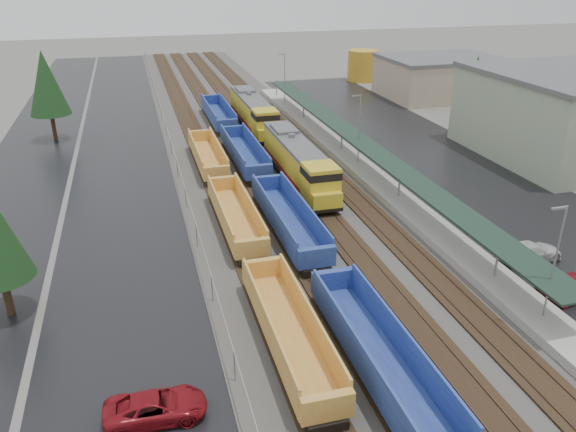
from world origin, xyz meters
name	(u,v)px	position (x,y,z in m)	size (l,w,h in m)	color
ballast_strip	(252,148)	(0.00, 60.00, 0.04)	(20.00, 160.00, 0.08)	#302D2B
trackbed	(252,147)	(0.00, 60.00, 0.16)	(14.60, 160.00, 0.22)	black
west_parking_lot	(123,159)	(-15.00, 60.00, 0.01)	(10.00, 160.00, 0.02)	black
west_road	(28,167)	(-25.00, 60.00, 0.01)	(9.00, 160.00, 0.02)	black
east_commuter_lot	(436,161)	(19.00, 50.00, 0.01)	(16.00, 100.00, 0.02)	black
station_platform	(358,162)	(9.50, 50.01, 0.73)	(3.00, 80.00, 8.00)	#9E9B93
chainlink_fence	(172,146)	(-9.50, 58.44, 1.61)	(0.08, 160.04, 2.02)	gray
distant_hills	(284,23)	(44.79, 210.68, 0.00)	(301.00, 140.00, 25.20)	#46523F
tree_west_far	(46,83)	(-23.00, 70.00, 7.12)	(4.84, 4.84, 11.00)	#332316
tree_east	(475,85)	(28.00, 58.00, 6.47)	(4.40, 4.40, 10.00)	#332316
locomotive_lead	(299,162)	(2.00, 47.08, 2.32)	(2.91, 19.16, 4.34)	black
locomotive_trail	(254,113)	(2.00, 68.08, 2.32)	(2.91, 19.16, 4.34)	black
well_string_yellow	(288,331)	(-6.00, 22.04, 1.17)	(2.65, 79.91, 2.35)	#C18335
well_string_blue	(324,274)	(-2.00, 27.52, 1.22)	(2.80, 106.25, 2.48)	navy
storage_tank	(363,66)	(29.04, 96.24, 2.80)	(5.59, 5.59, 5.59)	#B98B25
parked_car_west_c	(156,407)	(-13.67, 18.42, 0.68)	(4.93, 2.27, 1.37)	maroon
parked_car_east_c	(530,252)	(14.08, 27.28, 0.72)	(4.98, 2.02, 1.45)	silver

